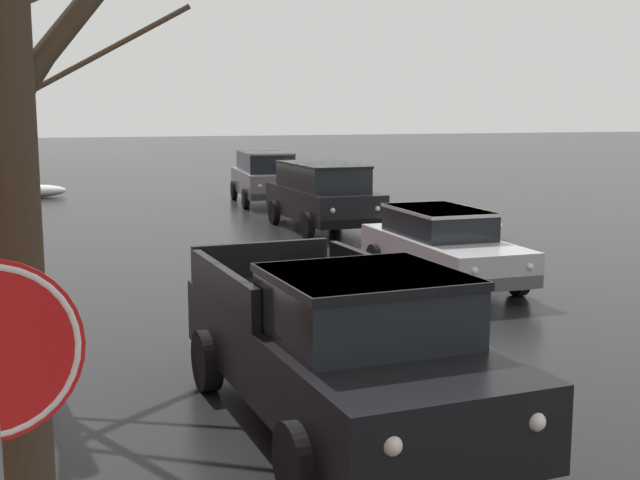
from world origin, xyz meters
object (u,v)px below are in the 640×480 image
Objects in this scene: suv_grey_parked_far_down_block at (265,175)px; fire_hydrant at (35,345)px; sedan_silver_parked_kerbside_close at (441,244)px; pickup_truck_black_approaching_near_lane at (340,346)px; bare_tree_second_along_sidewalk at (29,120)px; suv_black_parked_kerbside_mid at (322,194)px.

suv_grey_parked_far_down_block is 6.78× the size of fire_hydrant.
pickup_truck_black_approaching_near_lane is at bearing -125.07° from sedan_silver_parked_kerbside_close.
fire_hydrant is (-7.68, -17.41, -0.63)m from suv_grey_parked_far_down_block.
suv_grey_parked_far_down_block is at bearing 88.47° from sedan_silver_parked_kerbside_close.
fire_hydrant is (-0.07, -0.71, -2.78)m from bare_tree_second_along_sidewalk.
suv_grey_parked_far_down_block reaches higher than sedan_silver_parked_kerbside_close.
suv_black_parked_kerbside_mid is 6.85× the size of fire_hydrant.
bare_tree_second_along_sidewalk is 18.48m from suv_grey_parked_far_down_block.
sedan_silver_parked_kerbside_close is at bearing -91.49° from suv_black_parked_kerbside_mid.
suv_black_parked_kerbside_mid is at bearing 71.70° from pickup_truck_black_approaching_near_lane.
bare_tree_second_along_sidewalk is 12.63m from suv_black_parked_kerbside_mid.
suv_black_parked_kerbside_mid is at bearing -91.58° from suv_grey_parked_far_down_block.
suv_black_parked_kerbside_mid is at bearing 53.40° from bare_tree_second_along_sidewalk.
fire_hydrant is (-7.49, -10.70, -0.63)m from suv_black_parked_kerbside_mid.
fire_hydrant is (-7.30, -3.21, -0.40)m from sedan_silver_parked_kerbside_close.
sedan_silver_parked_kerbside_close is 6.12× the size of fire_hydrant.
suv_black_parked_kerbside_mid reaches higher than fire_hydrant.
suv_black_parked_kerbside_mid and suv_grey_parked_far_down_block have the same top height.
suv_black_parked_kerbside_mid reaches higher than pickup_truck_black_approaching_near_lane.
pickup_truck_black_approaching_near_lane is at bearing -51.28° from bare_tree_second_along_sidewalk.
suv_black_parked_kerbside_mid reaches higher than sedan_silver_parked_kerbside_close.
pickup_truck_black_approaching_near_lane is 7.50m from sedan_silver_parked_kerbside_close.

